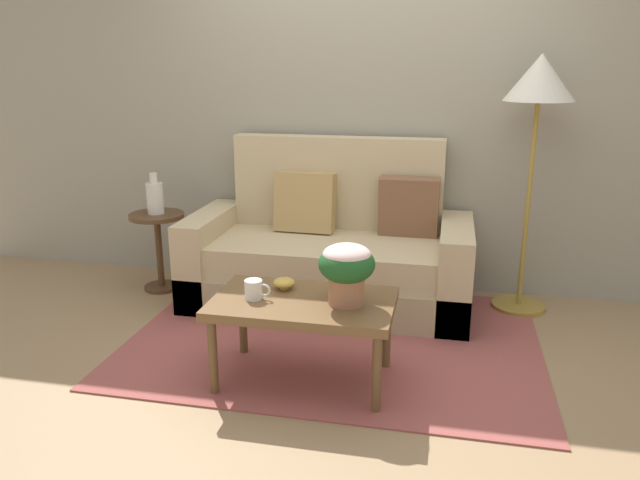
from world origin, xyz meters
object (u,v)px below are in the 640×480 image
Objects in this scene: floor_lamp at (538,96)px; potted_plant at (347,267)px; coffee_table at (303,309)px; coffee_mug at (254,289)px; snack_bowl at (284,283)px; side_table at (158,237)px; table_vase at (155,197)px; couch at (330,255)px.

floor_lamp is 5.41× the size of potted_plant.
coffee_table is 0.27m from coffee_mug.
coffee_mug is 0.20m from snack_bowl.
table_vase is at bearing 122.72° from side_table.
side_table is at bearing 144.77° from potted_plant.
floor_lamp is 14.24× the size of snack_bowl.
couch reaches higher than coffee_table.
couch is 1.14× the size of floor_lamp.
side_table is 0.34× the size of floor_lamp.
couch is at bearing 1.33° from side_table.
side_table is (-1.35, 1.10, -0.01)m from coffee_table.
potted_plant reaches higher than coffee_mug.
table_vase is at bearing 140.68° from coffee_table.
couch is 16.20× the size of snack_bowl.
couch is 1.32m from table_vase.
snack_bowl is (-0.13, 0.12, 0.09)m from coffee_table.
floor_lamp is (2.55, 0.16, 1.02)m from side_table.
couch is 6.15× the size of potted_plant.
coffee_mug is (-1.45, -1.31, -0.91)m from floor_lamp.
floor_lamp reaches higher than table_vase.
snack_bowl is (-0.05, -1.01, 0.16)m from couch.
coffee_table is at bearing -39.24° from side_table.
floor_lamp reaches higher than coffee_table.
floor_lamp is 5.69× the size of table_vase.
snack_bowl is (-1.34, -1.14, -0.92)m from floor_lamp.
table_vase is at bearing 144.68° from potted_plant.
snack_bowl is (0.11, 0.17, -0.02)m from coffee_mug.
floor_lamp is at bearing 46.32° from coffee_table.
side_table reaches higher than coffee_mug.
floor_lamp reaches higher than coffee_mug.
floor_lamp is 12.26× the size of coffee_mug.
potted_plant is 2.27× the size of coffee_mug.
coffee_table is at bearing -42.63° from snack_bowl.
coffee_table is at bearing -133.68° from floor_lamp.
floor_lamp is (1.28, 0.13, 1.08)m from couch.
snack_bowl is at bearing 137.37° from coffee_table.
couch is 6.47× the size of table_vase.
side_table is at bearing -57.28° from table_vase.
floor_lamp is at bearing 41.97° from coffee_mug.
snack_bowl reaches higher than coffee_table.
couch is 1.20m from coffee_mug.
couch reaches higher than table_vase.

